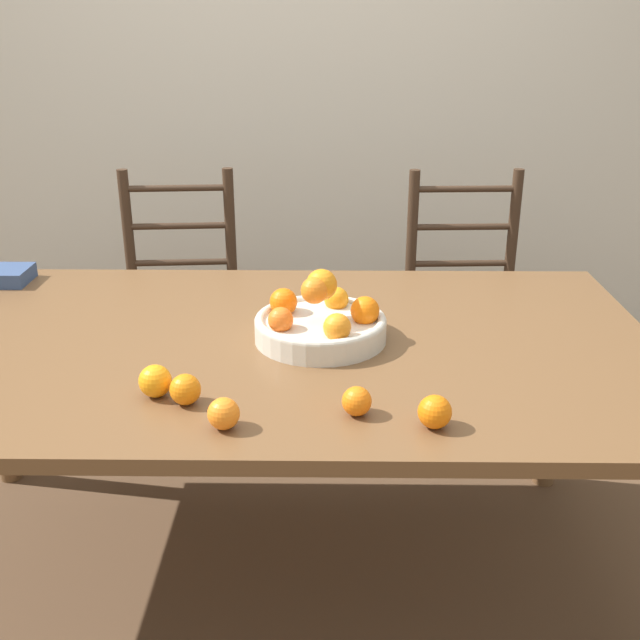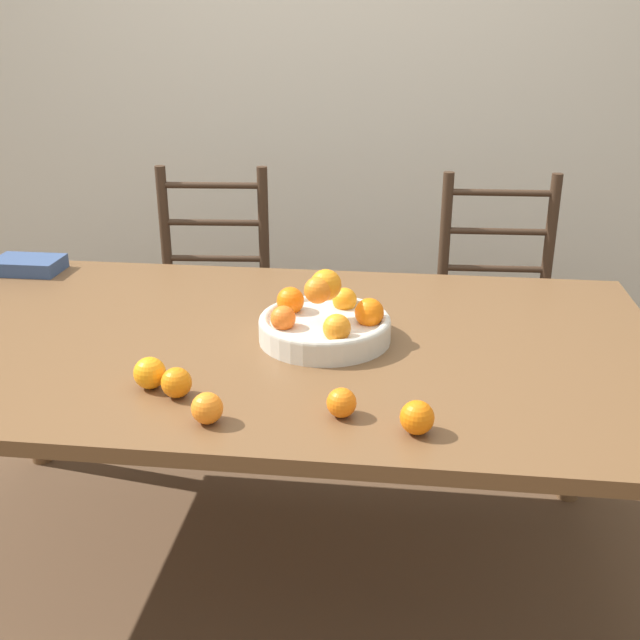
{
  "view_description": "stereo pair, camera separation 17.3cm",
  "coord_description": "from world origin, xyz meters",
  "px_view_note": "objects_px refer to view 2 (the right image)",
  "views": [
    {
      "loc": [
        0.18,
        -1.7,
        1.47
      ],
      "look_at": [
        0.16,
        -0.1,
        0.82
      ],
      "focal_mm": 42.0,
      "sensor_mm": 36.0,
      "label": 1
    },
    {
      "loc": [
        0.35,
        -1.69,
        1.47
      ],
      "look_at": [
        0.16,
        -0.1,
        0.82
      ],
      "focal_mm": 42.0,
      "sensor_mm": 36.0,
      "label": 2
    }
  ],
  "objects_px": {
    "fruit_bowl": "(325,321)",
    "orange_loose_1": "(207,408)",
    "orange_loose_2": "(176,383)",
    "orange_loose_3": "(150,373)",
    "orange_loose_0": "(342,403)",
    "chair_right": "(496,318)",
    "chair_left": "(211,305)",
    "book_stack": "(28,265)",
    "orange_loose_4": "(417,418)"
  },
  "relations": [
    {
      "from": "orange_loose_3",
      "to": "chair_right",
      "type": "height_order",
      "value": "chair_right"
    },
    {
      "from": "orange_loose_4",
      "to": "orange_loose_1",
      "type": "bearing_deg",
      "value": -178.69
    },
    {
      "from": "fruit_bowl",
      "to": "orange_loose_0",
      "type": "xyz_separation_m",
      "value": [
        0.08,
        -0.38,
        -0.02
      ]
    },
    {
      "from": "orange_loose_1",
      "to": "chair_right",
      "type": "height_order",
      "value": "chair_right"
    },
    {
      "from": "orange_loose_2",
      "to": "chair_right",
      "type": "xyz_separation_m",
      "value": [
        0.8,
        1.21,
        -0.3
      ]
    },
    {
      "from": "orange_loose_1",
      "to": "chair_left",
      "type": "distance_m",
      "value": 1.39
    },
    {
      "from": "orange_loose_3",
      "to": "chair_left",
      "type": "bearing_deg",
      "value": 99.06
    },
    {
      "from": "orange_loose_4",
      "to": "orange_loose_2",
      "type": "bearing_deg",
      "value": 169.85
    },
    {
      "from": "orange_loose_2",
      "to": "chair_right",
      "type": "bearing_deg",
      "value": 56.62
    },
    {
      "from": "orange_loose_0",
      "to": "chair_left",
      "type": "bearing_deg",
      "value": 115.85
    },
    {
      "from": "orange_loose_2",
      "to": "orange_loose_3",
      "type": "bearing_deg",
      "value": 154.34
    },
    {
      "from": "book_stack",
      "to": "chair_right",
      "type": "bearing_deg",
      "value": 16.76
    },
    {
      "from": "orange_loose_0",
      "to": "orange_loose_3",
      "type": "height_order",
      "value": "orange_loose_3"
    },
    {
      "from": "orange_loose_1",
      "to": "book_stack",
      "type": "distance_m",
      "value": 1.18
    },
    {
      "from": "chair_left",
      "to": "chair_right",
      "type": "height_order",
      "value": "same"
    },
    {
      "from": "orange_loose_4",
      "to": "book_stack",
      "type": "bearing_deg",
      "value": 145.06
    },
    {
      "from": "fruit_bowl",
      "to": "orange_loose_4",
      "type": "height_order",
      "value": "fruit_bowl"
    },
    {
      "from": "fruit_bowl",
      "to": "chair_right",
      "type": "bearing_deg",
      "value": 59.1
    },
    {
      "from": "orange_loose_2",
      "to": "orange_loose_3",
      "type": "height_order",
      "value": "orange_loose_3"
    },
    {
      "from": "fruit_bowl",
      "to": "orange_loose_2",
      "type": "height_order",
      "value": "fruit_bowl"
    },
    {
      "from": "orange_loose_0",
      "to": "orange_loose_2",
      "type": "distance_m",
      "value": 0.35
    },
    {
      "from": "orange_loose_2",
      "to": "chair_right",
      "type": "distance_m",
      "value": 1.48
    },
    {
      "from": "orange_loose_0",
      "to": "chair_right",
      "type": "height_order",
      "value": "chair_right"
    },
    {
      "from": "book_stack",
      "to": "orange_loose_1",
      "type": "bearing_deg",
      "value": -46.8
    },
    {
      "from": "orange_loose_1",
      "to": "orange_loose_0",
      "type": "bearing_deg",
      "value": 12.37
    },
    {
      "from": "fruit_bowl",
      "to": "orange_loose_3",
      "type": "height_order",
      "value": "fruit_bowl"
    },
    {
      "from": "orange_loose_1",
      "to": "orange_loose_4",
      "type": "height_order",
      "value": "orange_loose_4"
    },
    {
      "from": "orange_loose_4",
      "to": "chair_left",
      "type": "xyz_separation_m",
      "value": [
        -0.76,
        1.3,
        -0.3
      ]
    },
    {
      "from": "orange_loose_1",
      "to": "orange_loose_2",
      "type": "distance_m",
      "value": 0.14
    },
    {
      "from": "orange_loose_3",
      "to": "fruit_bowl",
      "type": "bearing_deg",
      "value": 41.42
    },
    {
      "from": "chair_right",
      "to": "fruit_bowl",
      "type": "bearing_deg",
      "value": -123.62
    },
    {
      "from": "orange_loose_1",
      "to": "chair_left",
      "type": "bearing_deg",
      "value": 104.9
    },
    {
      "from": "orange_loose_1",
      "to": "orange_loose_4",
      "type": "bearing_deg",
      "value": 1.31
    },
    {
      "from": "orange_loose_0",
      "to": "orange_loose_2",
      "type": "height_order",
      "value": "orange_loose_2"
    },
    {
      "from": "fruit_bowl",
      "to": "chair_right",
      "type": "height_order",
      "value": "chair_right"
    },
    {
      "from": "orange_loose_2",
      "to": "book_stack",
      "type": "relative_size",
      "value": 0.31
    },
    {
      "from": "chair_right",
      "to": "orange_loose_3",
      "type": "bearing_deg",
      "value": -129.07
    },
    {
      "from": "orange_loose_0",
      "to": "orange_loose_1",
      "type": "relative_size",
      "value": 0.95
    },
    {
      "from": "orange_loose_1",
      "to": "book_stack",
      "type": "height_order",
      "value": "orange_loose_1"
    },
    {
      "from": "orange_loose_4",
      "to": "chair_right",
      "type": "distance_m",
      "value": 1.37
    },
    {
      "from": "orange_loose_2",
      "to": "orange_loose_3",
      "type": "distance_m",
      "value": 0.08
    },
    {
      "from": "orange_loose_0",
      "to": "orange_loose_1",
      "type": "bearing_deg",
      "value": -167.63
    },
    {
      "from": "orange_loose_1",
      "to": "orange_loose_3",
      "type": "height_order",
      "value": "orange_loose_3"
    },
    {
      "from": "orange_loose_3",
      "to": "book_stack",
      "type": "xyz_separation_m",
      "value": [
        -0.64,
        0.72,
        -0.01
      ]
    },
    {
      "from": "orange_loose_2",
      "to": "chair_left",
      "type": "distance_m",
      "value": 1.28
    },
    {
      "from": "book_stack",
      "to": "fruit_bowl",
      "type": "bearing_deg",
      "value": -23.15
    },
    {
      "from": "fruit_bowl",
      "to": "orange_loose_1",
      "type": "xyz_separation_m",
      "value": [
        -0.18,
        -0.43,
        -0.02
      ]
    },
    {
      "from": "orange_loose_1",
      "to": "orange_loose_2",
      "type": "relative_size",
      "value": 0.98
    },
    {
      "from": "fruit_bowl",
      "to": "orange_loose_1",
      "type": "relative_size",
      "value": 5.13
    },
    {
      "from": "fruit_bowl",
      "to": "chair_left",
      "type": "xyz_separation_m",
      "value": [
        -0.53,
        0.88,
        -0.31
      ]
    }
  ]
}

